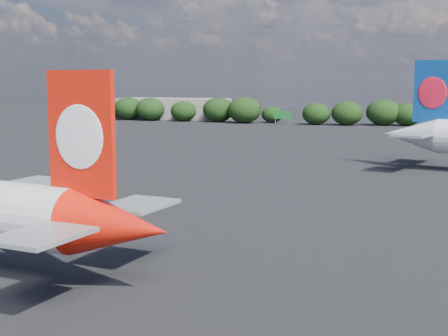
% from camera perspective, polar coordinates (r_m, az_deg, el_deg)
% --- Properties ---
extents(ground, '(500.00, 500.00, 0.00)m').
position_cam_1_polar(ground, '(97.54, 0.07, -0.57)').
color(ground, black).
rests_on(ground, ground).
extents(terminal_building, '(42.00, 16.00, 8.00)m').
position_cam_1_polar(terminal_building, '(243.31, -4.61, 5.43)').
color(terminal_building, gray).
rests_on(terminal_building, ground).
extents(highway_sign, '(6.00, 0.30, 4.50)m').
position_cam_1_polar(highway_sign, '(213.41, 5.39, 4.84)').
color(highway_sign, '#136224').
rests_on(highway_sign, ground).
extents(billboard_yellow, '(5.00, 0.30, 5.50)m').
position_cam_1_polar(billboard_yellow, '(214.56, 13.61, 4.87)').
color(billboard_yellow, yellow).
rests_on(billboard_yellow, ground).
extents(horizon_treeline, '(202.38, 15.28, 9.17)m').
position_cam_1_polar(horizon_treeline, '(212.95, 12.19, 4.96)').
color(horizon_treeline, black).
rests_on(horizon_treeline, ground).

